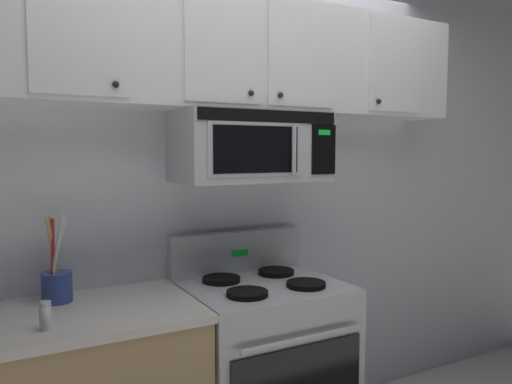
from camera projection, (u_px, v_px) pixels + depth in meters
name	position (u px, v px, depth m)	size (l,w,h in m)	color
back_wall	(230.00, 188.00, 2.71)	(5.20, 0.10, 2.70)	silver
stove_range	(262.00, 369.00, 2.47)	(0.76, 0.69, 1.12)	#B7BABF
over_range_microwave	(251.00, 147.00, 2.48)	(0.76, 0.43, 0.35)	#B7BABF
upper_cabinets	(248.00, 56.00, 2.47)	(2.50, 0.36, 0.55)	silver
utensil_crock_blue	(56.00, 282.00, 2.13)	(0.13, 0.13, 0.38)	#384C9E
salt_shaker	(45.00, 316.00, 1.80)	(0.04, 0.04, 0.11)	white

